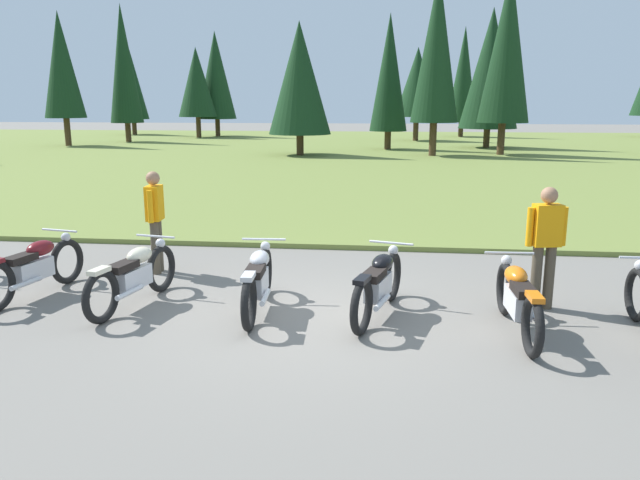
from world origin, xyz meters
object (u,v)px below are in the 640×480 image
Objects in this scene: motorcycle_maroon at (34,267)px; motorcycle_orange at (518,299)px; motorcycle_black at (379,284)px; rider_checking_bike at (546,241)px; motorcycle_cream at (134,275)px; motorcycle_silver at (258,280)px; rider_near_row_end at (155,216)px.

motorcycle_maroon and motorcycle_orange have the same top height.
motorcycle_black is 1.23× the size of rider_checking_bike.
motorcycle_cream is 0.99× the size of motorcycle_orange.
motorcycle_silver is 1.26× the size of rider_checking_bike.
rider_near_row_end is at bearing 158.27° from motorcycle_orange.
rider_checking_bike is at bearing -11.21° from rider_near_row_end.
rider_near_row_end is at bearing 48.18° from motorcycle_maroon.
motorcycle_black is 2.32m from rider_checking_bike.
motorcycle_cream is 1.01× the size of motorcycle_black.
motorcycle_maroon and motorcycle_silver have the same top height.
motorcycle_silver is at bearing -0.85° from motorcycle_cream.
motorcycle_orange is (3.29, -0.43, 0.00)m from motorcycle_silver.
motorcycle_black is at bearing -24.99° from rider_near_row_end.
rider_near_row_end is at bearing 155.01° from motorcycle_black.
motorcycle_orange is at bearing -21.73° from rider_near_row_end.
rider_near_row_end is at bearing 100.54° from motorcycle_cream.
motorcycle_silver is 1.02× the size of motorcycle_black.
motorcycle_orange is 5.77m from rider_near_row_end.
motorcycle_maroon is 1.24× the size of rider_checking_bike.
rider_checking_bike reaches higher than motorcycle_orange.
rider_checking_bike is 5.97m from rider_near_row_end.
motorcycle_cream is at bearing -79.46° from rider_near_row_end.
motorcycle_maroon is 6.66m from motorcycle_orange.
motorcycle_cream is 5.59m from rider_checking_bike.
rider_checking_bike is at bearing 2.22° from motorcycle_maroon.
motorcycle_maroon is 4.95m from motorcycle_black.
rider_checking_bike is at bearing 62.10° from motorcycle_orange.
rider_checking_bike is at bearing 5.25° from motorcycle_cream.
motorcycle_silver is (3.34, -0.26, 0.00)m from motorcycle_maroon.
motorcycle_cream is 1.74m from motorcycle_silver.
motorcycle_maroon is 0.99× the size of motorcycle_silver.
motorcycle_black is at bearing -0.59° from motorcycle_cream.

